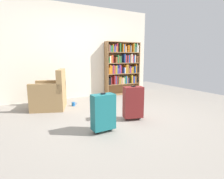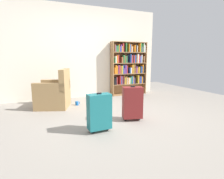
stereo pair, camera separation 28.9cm
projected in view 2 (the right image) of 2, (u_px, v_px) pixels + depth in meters
ground_plane at (111, 118)px, 3.50m from camera, size 8.15×8.15×0.00m
back_wall at (83, 53)px, 5.20m from camera, size 4.66×0.10×2.60m
bookshelf at (129, 66)px, 5.63m from camera, size 1.16×0.25×1.64m
armchair at (55, 94)px, 4.21m from camera, size 0.90×0.90×0.90m
mug at (77, 103)px, 4.43m from camera, size 0.12×0.08×0.10m
suitcase_teal at (99, 112)px, 2.80m from camera, size 0.37×0.20×0.63m
suitcase_dark_red at (132, 103)px, 3.31m from camera, size 0.39×0.28×0.65m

